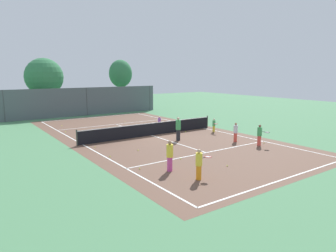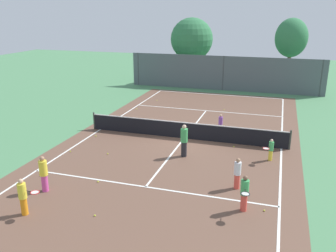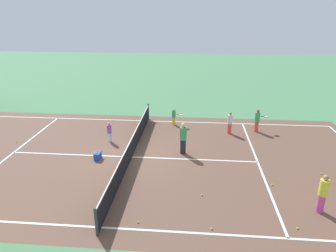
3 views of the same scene
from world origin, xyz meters
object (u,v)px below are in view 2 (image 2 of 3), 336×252
at_px(player_5, 23,196).
at_px(tennis_ball_4, 98,182).
at_px(tennis_ball_1, 96,136).
at_px(player_6, 237,173).
at_px(player_1, 44,173).
at_px(tennis_ball_10, 234,147).
at_px(tennis_ball_7, 157,100).
at_px(player_0, 220,123).
at_px(player_2, 244,193).
at_px(ball_crate, 186,126).
at_px(tennis_ball_6, 137,109).
at_px(tennis_ball_9, 108,154).
at_px(tennis_ball_0, 70,151).
at_px(tennis_ball_5, 224,110).
at_px(player_3, 184,140).
at_px(player_4, 271,149).
at_px(tennis_ball_3, 264,210).
at_px(tennis_ball_2, 40,175).
at_px(tennis_ball_8, 95,216).

relative_size(player_5, tennis_ball_4, 21.92).
bearing_deg(tennis_ball_1, player_6, -24.76).
distance_m(player_1, tennis_ball_10, 10.14).
height_order(tennis_ball_7, tennis_ball_10, same).
xyz_separation_m(player_0, player_2, (2.34, -8.72, 0.14)).
relative_size(ball_crate, tennis_ball_10, 6.84).
bearing_deg(tennis_ball_6, tennis_ball_9, -77.64).
relative_size(player_5, ball_crate, 3.20).
distance_m(player_6, tennis_ball_0, 9.13).
xyz_separation_m(ball_crate, tennis_ball_5, (1.62, 5.27, -0.15)).
distance_m(tennis_ball_0, tennis_ball_10, 8.89).
distance_m(player_3, player_5, 8.26).
height_order(player_1, player_4, player_1).
xyz_separation_m(player_5, tennis_ball_0, (-1.77, 5.88, -0.72)).
bearing_deg(tennis_ball_1, player_5, -78.98).
bearing_deg(player_1, player_4, 34.69).
bearing_deg(tennis_ball_6, tennis_ball_7, 79.32).
height_order(tennis_ball_3, tennis_ball_10, same).
height_order(ball_crate, tennis_ball_10, ball_crate).
bearing_deg(player_2, player_4, 81.73).
distance_m(player_2, tennis_ball_2, 9.19).
xyz_separation_m(tennis_ball_7, tennis_ball_8, (3.59, -17.38, 0.00)).
bearing_deg(tennis_ball_1, player_2, -31.91).
height_order(tennis_ball_5, tennis_ball_10, same).
bearing_deg(tennis_ball_1, player_0, 22.55).
distance_m(ball_crate, tennis_ball_5, 5.52).
bearing_deg(tennis_ball_1, tennis_ball_3, -29.15).
bearing_deg(player_3, tennis_ball_4, -125.39).
bearing_deg(tennis_ball_3, tennis_ball_6, 129.79).
height_order(player_1, tennis_ball_3, player_1).
xyz_separation_m(player_3, tennis_ball_10, (2.31, 2.07, -0.84)).
distance_m(tennis_ball_8, tennis_ball_10, 9.42).
bearing_deg(tennis_ball_4, tennis_ball_7, 99.14).
bearing_deg(player_5, tennis_ball_4, 67.06).
bearing_deg(player_0, player_1, -120.78).
bearing_deg(tennis_ball_7, player_3, -64.34).
bearing_deg(player_2, player_6, 105.19).
distance_m(player_5, ball_crate, 11.87).
bearing_deg(tennis_ball_10, tennis_ball_2, -141.64).
height_order(player_0, tennis_ball_2, player_0).
height_order(player_3, player_4, player_3).
height_order(tennis_ball_3, tennis_ball_5, same).
bearing_deg(tennis_ball_5, tennis_ball_7, 167.29).
height_order(player_2, tennis_ball_1, player_2).
bearing_deg(tennis_ball_4, tennis_ball_10, 49.65).
relative_size(tennis_ball_3, tennis_ball_6, 1.00).
height_order(player_4, player_6, player_6).
relative_size(tennis_ball_8, tennis_ball_10, 1.00).
xyz_separation_m(player_0, tennis_ball_8, (-2.82, -10.75, -0.57)).
distance_m(tennis_ball_0, tennis_ball_6, 9.09).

